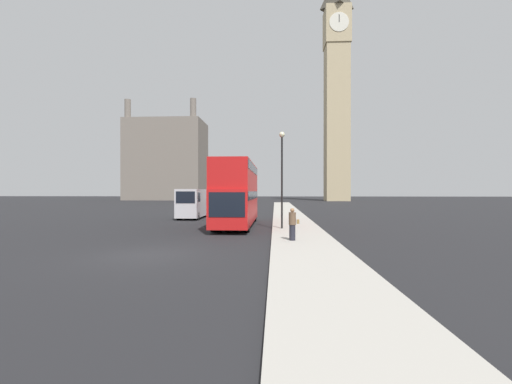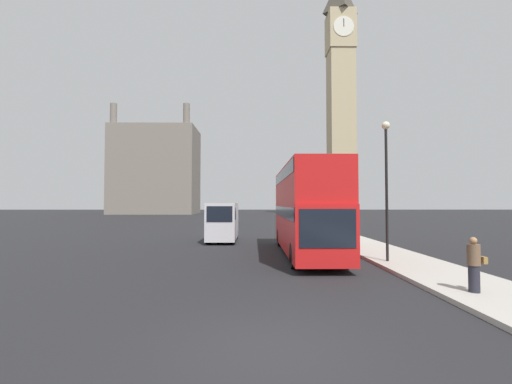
% 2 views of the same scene
% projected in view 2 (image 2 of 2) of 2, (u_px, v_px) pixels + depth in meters
% --- Properties ---
extents(ground_plane, '(300.00, 300.00, 0.00)m').
position_uv_depth(ground_plane, '(272.00, 349.00, 6.35)').
color(ground_plane, black).
extents(clock_tower, '(6.44, 6.61, 59.85)m').
position_uv_depth(clock_tower, '(341.00, 90.00, 84.41)').
color(clock_tower, tan).
rests_on(clock_tower, ground_plane).
extents(building_block_distant, '(21.55, 13.86, 27.87)m').
position_uv_depth(building_block_distant, '(156.00, 171.00, 91.24)').
color(building_block_distant, slate).
rests_on(building_block_distant, ground_plane).
extents(red_double_decker_bus, '(2.44, 10.88, 4.59)m').
position_uv_depth(red_double_decker_bus, '(305.00, 207.00, 18.09)').
color(red_double_decker_bus, red).
rests_on(red_double_decker_bus, ground_plane).
extents(white_van, '(1.99, 5.33, 2.75)m').
position_uv_depth(white_van, '(223.00, 221.00, 24.58)').
color(white_van, silver).
rests_on(white_van, ground_plane).
extents(pedestrian, '(0.51, 0.35, 1.59)m').
position_uv_depth(pedestrian, '(474.00, 265.00, 9.88)').
color(pedestrian, '#23232D').
rests_on(pedestrian, sidewalk_strip).
extents(street_lamp, '(0.36, 0.36, 6.26)m').
position_uv_depth(street_lamp, '(386.00, 170.00, 15.35)').
color(street_lamp, black).
rests_on(street_lamp, sidewalk_strip).
extents(parked_sedan, '(1.77, 4.49, 1.58)m').
position_uv_depth(parked_sedan, '(228.00, 220.00, 42.43)').
color(parked_sedan, '#99999E').
rests_on(parked_sedan, ground_plane).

